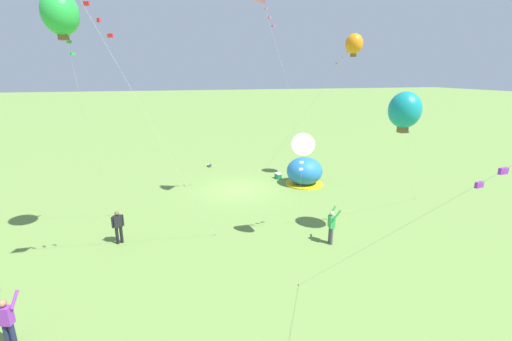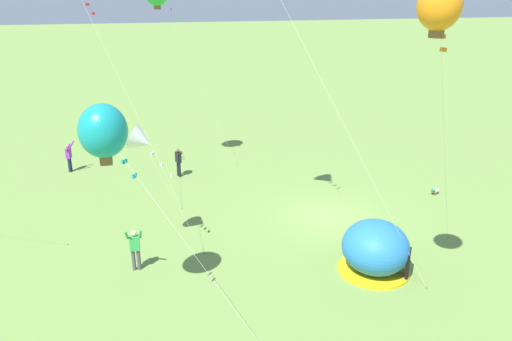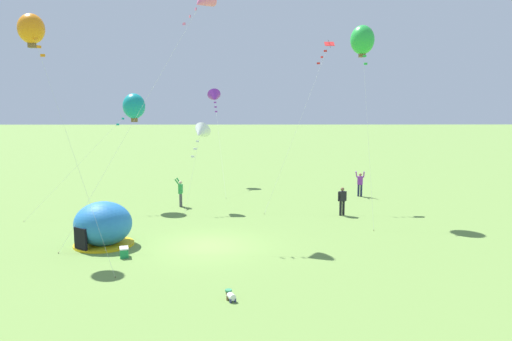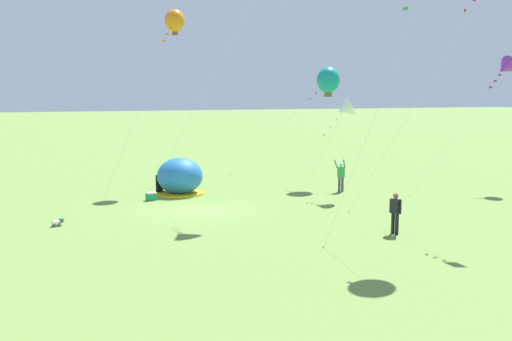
% 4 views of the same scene
% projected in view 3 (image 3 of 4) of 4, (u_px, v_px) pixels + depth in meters
% --- Properties ---
extents(ground_plane, '(300.00, 300.00, 0.00)m').
position_uv_depth(ground_plane, '(208.00, 246.00, 23.63)').
color(ground_plane, olive).
extents(popup_tent, '(2.81, 2.81, 2.10)m').
position_uv_depth(popup_tent, '(103.00, 225.00, 23.62)').
color(popup_tent, '#2672BF').
rests_on(popup_tent, ground).
extents(cooler_box, '(0.50, 0.61, 0.44)m').
position_uv_depth(cooler_box, '(124.00, 252.00, 21.86)').
color(cooler_box, '#1E8C4C').
rests_on(cooler_box, ground).
extents(toddler_crawling, '(0.40, 0.55, 0.32)m').
position_uv_depth(toddler_crawling, '(230.00, 295.00, 17.03)').
color(toddler_crawling, white).
rests_on(toddler_crawling, ground).
extents(person_arms_raised, '(0.49, 0.68, 1.89)m').
position_uv_depth(person_arms_raised, '(180.00, 192.00, 32.67)').
color(person_arms_raised, '#4C4C51').
rests_on(person_arms_raised, ground).
extents(person_near_tent, '(0.56, 0.36, 1.72)m').
position_uv_depth(person_near_tent, '(342.00, 200.00, 30.05)').
color(person_near_tent, black).
rests_on(person_near_tent, ground).
extents(person_flying_kite, '(0.70, 0.58, 1.89)m').
position_uv_depth(person_flying_kite, '(360.00, 183.00, 36.35)').
color(person_flying_kite, '#1E2347').
rests_on(person_flying_kite, ground).
extents(kite_white, '(1.55, 2.95, 5.55)m').
position_uv_depth(kite_white, '(200.00, 133.00, 31.59)').
color(kite_white, silver).
rests_on(kite_white, ground).
extents(kite_pink, '(7.08, 6.01, 12.77)m').
position_uv_depth(kite_pink, '(202.00, 1.00, 25.96)').
color(kite_pink, silver).
rests_on(kite_pink, ground).
extents(kite_teal, '(6.13, 5.51, 7.39)m').
position_uv_depth(kite_teal, '(134.00, 106.00, 32.46)').
color(kite_teal, silver).
rests_on(kite_teal, ground).
extents(kite_green, '(1.41, 5.06, 11.30)m').
position_uv_depth(kite_green, '(362.00, 40.00, 29.40)').
color(kite_green, silver).
rests_on(kite_green, ground).
extents(kite_orange, '(5.48, 5.68, 10.80)m').
position_uv_depth(kite_orange, '(31.00, 29.00, 22.91)').
color(kite_orange, silver).
rests_on(kite_orange, ground).
extents(kite_red, '(4.81, 4.58, 10.96)m').
position_uv_depth(kite_red, '(326.00, 52.00, 33.19)').
color(kite_red, silver).
rests_on(kite_red, ground).
extents(kite_purple, '(1.96, 8.07, 8.03)m').
position_uv_depth(kite_purple, '(214.00, 97.00, 41.91)').
color(kite_purple, silver).
rests_on(kite_purple, ground).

